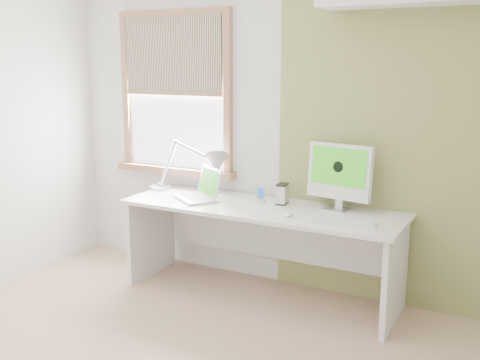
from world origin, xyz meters
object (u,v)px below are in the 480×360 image
Objects in this scene: external_drive at (282,194)px; imac at (340,173)px; desk at (264,229)px; desk_lamp at (205,166)px; laptop at (201,191)px.

imac reaches higher than external_drive.
desk is 0.31m from external_drive.
desk_lamp is 1.55× the size of imac.
laptop reaches higher than desk.
laptop is 2.91× the size of external_drive.
laptop is (0.07, -0.19, -0.17)m from desk_lamp.
desk_lamp is at bearing 111.29° from laptop.
imac is (1.09, 0.20, 0.22)m from laptop.
laptop is at bearing -173.39° from desk.
external_drive is (0.11, 0.10, 0.27)m from desk.
imac is (0.44, 0.04, 0.20)m from external_drive.
imac reaches higher than desk.
laptop is (-0.54, -0.06, 0.26)m from desk.
desk_lamp is 0.74m from external_drive.
external_drive is 0.31× the size of imac.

